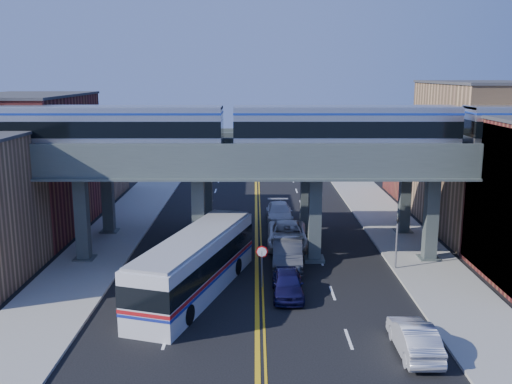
% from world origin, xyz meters
% --- Properties ---
extents(ground, '(120.00, 120.00, 0.00)m').
position_xyz_m(ground, '(0.00, 0.00, 0.00)').
color(ground, black).
rests_on(ground, ground).
extents(sidewalk_west, '(5.00, 70.00, 0.16)m').
position_xyz_m(sidewalk_west, '(-11.50, 10.00, 0.08)').
color(sidewalk_west, gray).
rests_on(sidewalk_west, ground).
extents(sidewalk_east, '(5.00, 70.00, 0.16)m').
position_xyz_m(sidewalk_east, '(11.50, 10.00, 0.08)').
color(sidewalk_east, gray).
rests_on(sidewalk_east, ground).
extents(building_west_b, '(8.00, 14.00, 11.00)m').
position_xyz_m(building_west_b, '(-18.50, 16.00, 5.50)').
color(building_west_b, maroon).
rests_on(building_west_b, ground).
extents(building_west_c, '(8.00, 10.00, 8.00)m').
position_xyz_m(building_west_c, '(-18.50, 29.00, 4.00)').
color(building_west_c, '#A37C54').
rests_on(building_west_c, ground).
extents(building_east_b, '(8.00, 14.00, 12.00)m').
position_xyz_m(building_east_b, '(18.50, 16.00, 6.00)').
color(building_east_b, '#A37C54').
rests_on(building_east_b, ground).
extents(building_east_c, '(8.00, 10.00, 9.00)m').
position_xyz_m(building_east_c, '(18.50, 29.00, 4.50)').
color(building_east_c, maroon).
rests_on(building_east_c, ground).
extents(mural_panel, '(0.10, 9.50, 9.50)m').
position_xyz_m(mural_panel, '(14.55, 4.00, 4.75)').
color(mural_panel, '#27A7AD').
rests_on(mural_panel, ground).
extents(elevated_viaduct_near, '(52.00, 3.60, 7.40)m').
position_xyz_m(elevated_viaduct_near, '(0.00, 8.00, 6.47)').
color(elevated_viaduct_near, '#3F4A47').
rests_on(elevated_viaduct_near, ground).
extents(elevated_viaduct_far, '(52.00, 3.60, 7.40)m').
position_xyz_m(elevated_viaduct_far, '(0.00, 15.00, 6.47)').
color(elevated_viaduct_far, '#3F4A47').
rests_on(elevated_viaduct_far, ground).
extents(transit_train, '(45.90, 2.88, 3.35)m').
position_xyz_m(transit_train, '(5.88, 8.00, 9.21)').
color(transit_train, black).
rests_on(transit_train, elevated_viaduct_near).
extents(stop_sign, '(0.76, 0.09, 2.63)m').
position_xyz_m(stop_sign, '(0.30, 3.00, 1.76)').
color(stop_sign, slate).
rests_on(stop_sign, ground).
extents(traffic_signal, '(0.15, 0.18, 4.10)m').
position_xyz_m(traffic_signal, '(9.20, 6.00, 2.30)').
color(traffic_signal, slate).
rests_on(traffic_signal, ground).
extents(transit_bus, '(6.62, 13.41, 3.38)m').
position_xyz_m(transit_bus, '(-3.63, 2.08, 1.74)').
color(transit_bus, silver).
rests_on(transit_bus, ground).
extents(car_lane_a, '(1.82, 4.47, 1.52)m').
position_xyz_m(car_lane_a, '(1.80, 1.59, 0.76)').
color(car_lane_a, '#12103C').
rests_on(car_lane_a, ground).
extents(car_lane_b, '(2.22, 5.70, 1.85)m').
position_xyz_m(car_lane_b, '(2.08, 6.78, 0.92)').
color(car_lane_b, '#343437').
rests_on(car_lane_b, ground).
extents(car_lane_c, '(3.14, 6.45, 1.76)m').
position_xyz_m(car_lane_c, '(2.32, 11.39, 0.88)').
color(car_lane_c, silver).
rests_on(car_lane_c, ground).
extents(car_lane_d, '(2.29, 5.50, 1.59)m').
position_xyz_m(car_lane_d, '(2.03, 18.75, 0.79)').
color(car_lane_d, silver).
rests_on(car_lane_d, ground).
extents(car_parked_curb, '(1.62, 4.64, 1.53)m').
position_xyz_m(car_parked_curb, '(7.30, -5.41, 0.76)').
color(car_parked_curb, '#B7B7BC').
rests_on(car_parked_curb, ground).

